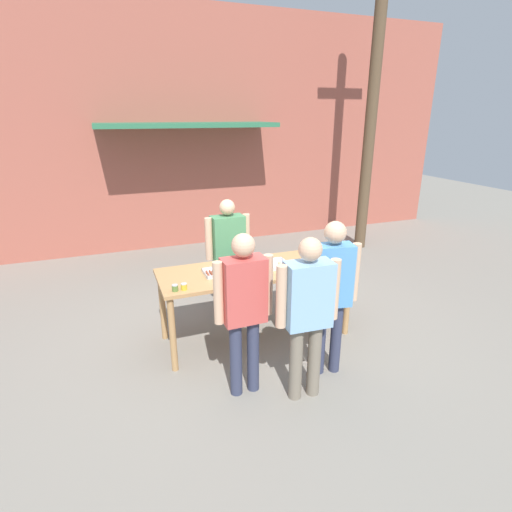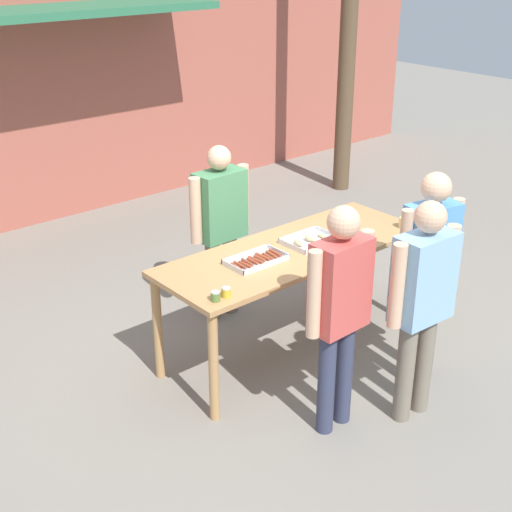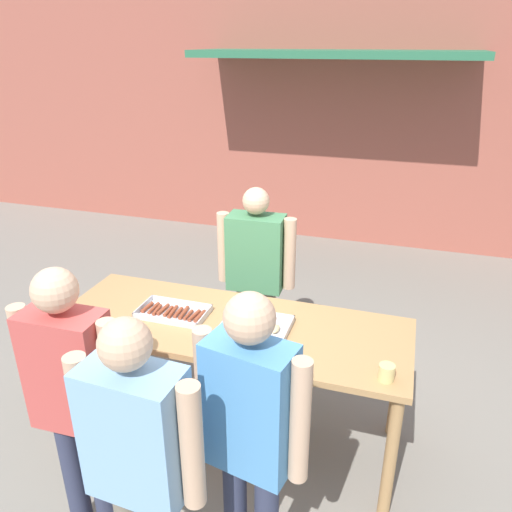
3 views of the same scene
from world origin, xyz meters
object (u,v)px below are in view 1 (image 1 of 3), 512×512
at_px(utility_pole, 372,103).
at_px(food_tray_sausages, 224,272).
at_px(person_server_behind_table, 228,247).
at_px(person_customer_with_cup, 332,286).
at_px(beer_cup, 342,262).
at_px(food_tray_buns, 270,265).
at_px(condiment_jar_ketchup, 184,287).
at_px(person_customer_waiting_in_line, 308,307).
at_px(person_customer_holding_hotdog, 244,302).
at_px(condiment_jar_mustard, 175,288).

bearing_deg(utility_pole, food_tray_sausages, -145.19).
relative_size(person_server_behind_table, person_customer_with_cup, 0.95).
distance_m(beer_cup, person_customer_with_cup, 0.84).
bearing_deg(person_customer_with_cup, food_tray_buns, -62.55).
xyz_separation_m(condiment_jar_ketchup, person_customer_waiting_in_line, (0.94, -0.90, 0.02)).
distance_m(food_tray_buns, person_server_behind_table, 0.86).
relative_size(person_customer_holding_hotdog, utility_pole, 0.30).
bearing_deg(condiment_jar_mustard, utility_pole, 33.61).
height_order(person_customer_with_cup, utility_pole, utility_pole).
height_order(person_customer_holding_hotdog, person_customer_waiting_in_line, person_customer_holding_hotdog).
height_order(food_tray_sausages, person_customer_holding_hotdog, person_customer_holding_hotdog).
xyz_separation_m(food_tray_sausages, condiment_jar_ketchup, (-0.51, -0.29, 0.02)).
relative_size(food_tray_buns, person_server_behind_table, 0.27).
height_order(food_tray_buns, person_server_behind_table, person_server_behind_table).
distance_m(person_customer_holding_hotdog, utility_pole, 5.41).
distance_m(food_tray_sausages, food_tray_buns, 0.56).
distance_m(person_customer_holding_hotdog, person_customer_with_cup, 0.92).
bearing_deg(person_customer_with_cup, beer_cup, -118.56).
xyz_separation_m(condiment_jar_ketchup, person_customer_with_cup, (1.34, -0.64, 0.06)).
bearing_deg(condiment_jar_ketchup, food_tray_buns, 15.21).
distance_m(person_server_behind_table, person_customer_holding_hotdog, 1.79).
bearing_deg(condiment_jar_ketchup, condiment_jar_mustard, 179.81).
distance_m(condiment_jar_ketchup, utility_pole, 5.36).
bearing_deg(condiment_jar_mustard, person_customer_with_cup, -23.98).
distance_m(condiment_jar_ketchup, person_server_behind_table, 1.38).
bearing_deg(food_tray_sausages, beer_cup, -11.53).
relative_size(condiment_jar_ketchup, person_customer_holding_hotdog, 0.04).
distance_m(food_tray_sausages, person_customer_waiting_in_line, 1.26).
relative_size(food_tray_sausages, person_customer_with_cup, 0.27).
height_order(food_tray_buns, person_customer_with_cup, person_customer_with_cup).
xyz_separation_m(food_tray_sausages, food_tray_buns, (0.56, 0.00, 0.00)).
relative_size(person_server_behind_table, person_customer_holding_hotdog, 0.96).
bearing_deg(food_tray_buns, food_tray_sausages, -179.84).
bearing_deg(food_tray_buns, person_customer_holding_hotdog, -124.92).
xyz_separation_m(condiment_jar_mustard, person_customer_waiting_in_line, (1.03, -0.90, 0.02)).
distance_m(condiment_jar_mustard, person_customer_with_cup, 1.57).
relative_size(condiment_jar_mustard, condiment_jar_ketchup, 1.00).
relative_size(condiment_jar_ketchup, utility_pole, 0.01).
distance_m(food_tray_sausages, person_server_behind_table, 0.88).
height_order(condiment_jar_mustard, person_customer_holding_hotdog, person_customer_holding_hotdog).
bearing_deg(utility_pole, beer_cup, -128.99).
relative_size(food_tray_buns, person_customer_with_cup, 0.25).
xyz_separation_m(beer_cup, person_customer_waiting_in_line, (-0.94, -0.91, 0.01)).
xyz_separation_m(condiment_jar_mustard, person_server_behind_table, (0.91, 1.11, -0.01)).
distance_m(food_tray_buns, beer_cup, 0.86).
xyz_separation_m(person_server_behind_table, person_customer_holding_hotdog, (-0.39, -1.75, 0.05)).
height_order(beer_cup, person_customer_with_cup, person_customer_with_cup).
height_order(person_server_behind_table, person_customer_with_cup, person_customer_with_cup).
bearing_deg(food_tray_sausages, person_customer_waiting_in_line, -70.23).
distance_m(person_server_behind_table, utility_pole, 4.20).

